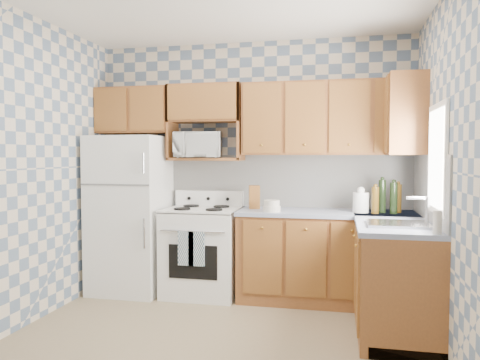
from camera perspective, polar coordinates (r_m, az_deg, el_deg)
name	(u,v)px	position (r m, az deg, el deg)	size (l,w,h in m)	color
floor	(213,346)	(3.85, -3.26, -19.52)	(3.40, 3.40, 0.00)	#827051
back_wall	(252,167)	(5.12, 1.45, 1.61)	(3.40, 0.02, 2.70)	slate
right_wall	(453,174)	(3.51, 24.50, 0.71)	(0.02, 3.20, 2.70)	slate
backsplash_back	(288,181)	(5.05, 5.89, -0.12)	(2.60, 0.01, 0.56)	silver
backsplash_right	(429,188)	(4.30, 22.05, -0.87)	(0.01, 1.60, 0.56)	silver
refrigerator	(130,214)	(5.22, -13.23, -4.06)	(0.75, 0.70, 1.68)	white
stove_body	(202,252)	(5.02, -4.61, -8.79)	(0.76, 0.65, 0.90)	white
cooktop	(202,210)	(4.94, -4.63, -3.62)	(0.76, 0.65, 0.03)	silver
backguard	(209,198)	(5.20, -3.76, -2.24)	(0.76, 0.08, 0.17)	white
dish_towel_left	(186,248)	(4.69, -6.60, -8.27)	(0.16, 0.03, 0.34)	navy
dish_towel_right	(196,249)	(4.66, -5.33, -8.34)	(0.16, 0.03, 0.34)	navy
base_cabinets_back	(327,258)	(4.84, 10.53, -9.38)	(1.75, 0.60, 0.88)	brown
base_cabinets_right	(392,274)	(4.38, 18.03, -10.82)	(0.60, 1.60, 0.88)	brown
countertop_back	(327,213)	(4.76, 10.59, -3.98)	(1.77, 0.63, 0.04)	gray
countertop_right	(392,222)	(4.29, 18.07, -4.84)	(0.63, 1.60, 0.04)	gray
upper_cabinets_back	(329,119)	(4.88, 10.74, 7.37)	(1.75, 0.33, 0.74)	brown
upper_cabinets_fridge	(135,111)	(5.37, -12.67, 8.22)	(0.82, 0.33, 0.50)	brown
upper_cabinets_right	(404,116)	(4.73, 19.39, 7.39)	(0.33, 0.70, 0.74)	brown
microwave_shelf	(206,159)	(5.06, -4.14, 2.55)	(0.80, 0.33, 0.03)	brown
microwave	(198,145)	(5.04, -5.14, 4.27)	(0.49, 0.33, 0.27)	white
sink	(398,225)	(3.94, 18.68, -5.16)	(0.48, 0.40, 0.03)	#B7B7BC
window	(437,159)	(3.95, 22.92, 2.42)	(0.02, 0.66, 0.86)	white
bottle_0	(382,196)	(4.73, 16.94, -1.91)	(0.07, 0.07, 0.32)	black
bottle_1	(394,198)	(4.68, 18.22, -2.11)	(0.07, 0.07, 0.30)	black
bottle_2	(398,198)	(4.79, 18.68, -2.14)	(0.07, 0.07, 0.28)	#533910
bottle_3	(375,200)	(4.65, 16.15, -2.38)	(0.07, 0.07, 0.26)	#533910
knife_block	(254,197)	(4.89, 1.76, -2.09)	(0.11, 0.11, 0.24)	brown
electric_kettle	(361,202)	(4.70, 14.52, -2.67)	(0.15, 0.15, 0.20)	white
food_containers	(272,206)	(4.62, 3.90, -3.17)	(0.17, 0.17, 0.12)	beige
soap_bottle	(437,222)	(3.58, 22.92, -4.76)	(0.06, 0.06, 0.17)	beige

